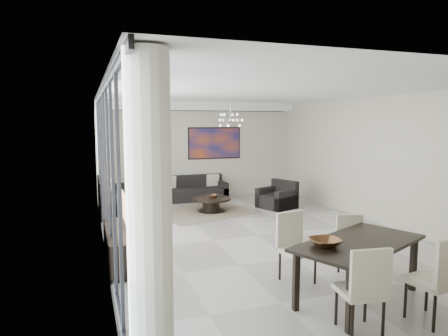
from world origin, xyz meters
name	(u,v)px	position (x,y,z in m)	size (l,w,h in m)	color
room_shell	(280,164)	(0.46, 0.00, 1.45)	(6.00, 9.00, 2.90)	#A8A39B
window_wall	(111,170)	(-2.86, 0.00, 1.47)	(0.37, 8.95, 2.90)	silver
soffit	(200,106)	(0.00, 4.30, 2.77)	(5.98, 0.40, 0.26)	white
painting	(215,143)	(0.50, 4.47, 1.65)	(1.68, 0.04, 0.98)	#A23F16
chandelier	(230,120)	(0.30, 2.50, 2.35)	(0.66, 0.66, 0.71)	silver
rug	(203,212)	(-0.48, 2.37, 0.01)	(2.30, 1.77, 0.01)	black
coffee_table	(211,204)	(-0.25, 2.42, 0.20)	(1.01, 1.01, 0.35)	black
bowl_coffee	(213,196)	(-0.18, 2.47, 0.39)	(0.24, 0.24, 0.07)	brown
sofa_main	(193,192)	(-0.31, 4.06, 0.24)	(1.95, 0.80, 0.71)	black
loveseat	(117,201)	(-2.55, 3.05, 0.30)	(1.00, 1.77, 0.89)	black
armchair	(278,199)	(1.58, 2.29, 0.25)	(1.07, 1.10, 0.72)	black
side_table	(132,193)	(-2.08, 4.03, 0.33)	(0.36, 0.36, 0.49)	black
tv_console	(122,246)	(-2.76, -0.66, 0.28)	(0.50, 1.77, 0.55)	black
television	(130,210)	(-2.60, -0.60, 0.86)	(1.06, 0.14, 0.61)	gray
dining_table	(359,248)	(0.03, -3.10, 0.70)	(2.10, 1.62, 0.78)	black
dining_chair_sw	(365,285)	(-0.47, -3.86, 0.58)	(0.52, 0.52, 1.01)	beige
dining_chair_se	(440,274)	(0.48, -3.95, 0.60)	(0.54, 0.54, 1.04)	beige
dining_chair_nw	(294,242)	(-0.43, -2.23, 0.57)	(0.52, 0.52, 1.00)	beige
dining_chair_ne	(352,241)	(0.51, -2.32, 0.52)	(0.50, 0.50, 0.90)	beige
bowl_dining	(325,242)	(-0.49, -3.12, 0.83)	(0.38, 0.38, 0.09)	brown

